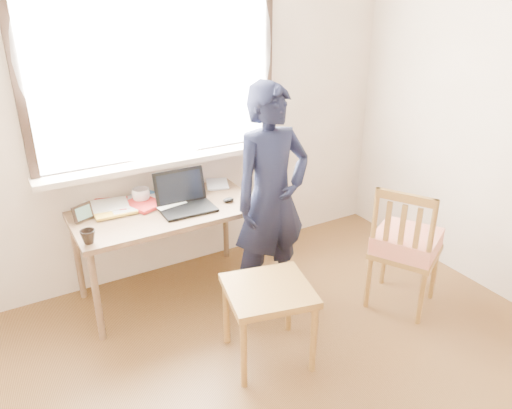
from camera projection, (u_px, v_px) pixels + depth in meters
room_shell at (342, 111)px, 2.06m from camera, size 3.52×4.02×2.61m
desk at (167, 219)px, 3.47m from camera, size 1.27×0.63×0.68m
laptop at (184, 199)px, 3.46m from camera, size 0.37×0.31×0.25m
mug_white at (141, 195)px, 3.54m from camera, size 0.16×0.16×0.10m
mug_dark at (88, 237)px, 2.99m from camera, size 0.10×0.10×0.09m
mouse at (228, 200)px, 3.56m from camera, size 0.08×0.06×0.03m
desk_clutter at (110, 211)px, 3.40m from camera, size 0.73×0.54×0.03m
book_a at (109, 209)px, 3.43m from camera, size 0.22×0.29×0.03m
book_b at (207, 185)px, 3.84m from camera, size 0.23×0.26×0.02m
picture_frame at (83, 214)px, 3.26m from camera, size 0.13×0.07×0.11m
work_chair at (268, 298)px, 2.93m from camera, size 0.58×0.56×0.50m
side_chair at (406, 244)px, 3.40m from camera, size 0.56×0.57×0.92m
person at (271, 199)px, 3.36m from camera, size 0.59×0.40×1.57m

